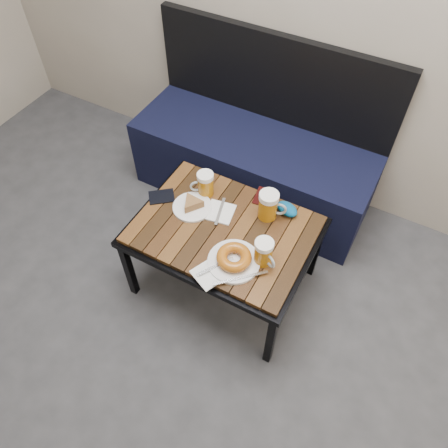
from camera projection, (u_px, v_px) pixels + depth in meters
The scene contains 12 objects.
bench at pixel (255, 159), 2.59m from camera, with size 1.40×0.50×0.95m.
cafe_table at pixel (224, 234), 2.05m from camera, with size 0.84×0.62×0.47m.
beer_mug_left at pixel (205, 184), 2.10m from camera, with size 0.12×0.11×0.13m.
beer_mug_centre at pixel (269, 205), 2.00m from camera, with size 0.14×0.11×0.15m.
beer_mug_right at pixel (264, 252), 1.85m from camera, with size 0.13×0.11×0.13m.
plate_pie at pixel (192, 205), 2.07m from camera, with size 0.19×0.19×0.05m.
plate_bagel at pixel (234, 259), 1.87m from camera, with size 0.27×0.27×0.06m.
napkin_left at pixel (220, 212), 2.07m from camera, with size 0.15×0.17×0.01m.
napkin_right at pixel (208, 275), 1.85m from camera, with size 0.16×0.15×0.01m.
passport_navy at pixel (162, 197), 2.13m from camera, with size 0.09×0.12×0.01m, color black.
passport_burgundy at pixel (264, 197), 2.13m from camera, with size 0.08×0.12×0.01m, color black.
knit_pouch at pixel (287, 209), 2.05m from camera, with size 0.11×0.07×0.05m, color navy.
Camera 1 is at (0.67, -0.00, 2.06)m, focal length 35.00 mm.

